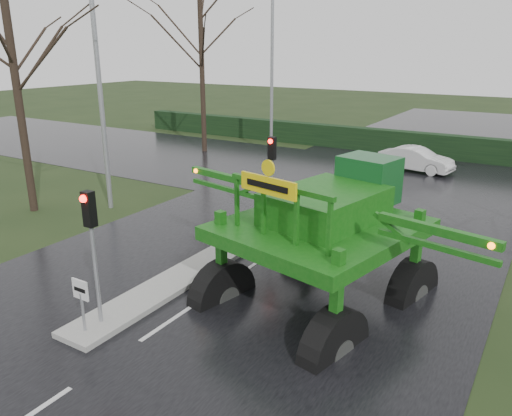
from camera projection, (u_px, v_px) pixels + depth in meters
The scene contains 14 objects.
ground at pixel (168, 323), 12.63m from camera, with size 140.00×140.00×0.00m, color black.
road_main at pixel (328, 215), 20.73m from camera, with size 14.00×80.00×0.02m, color black.
road_cross at pixel (376, 183), 25.60m from camera, with size 80.00×12.00×0.02m, color black.
median_island at pixel (200, 266), 15.68m from camera, with size 1.20×10.00×0.16m, color gray.
hedge_row at pixel (418, 144), 31.85m from camera, with size 44.00×0.90×1.50m, color black.
keep_left_sign at pixel (81, 297), 11.73m from camera, with size 0.50×0.07×1.35m.
traffic_signal_near at pixel (91, 230), 11.66m from camera, with size 0.26×0.33×3.52m.
traffic_signal_mid at pixel (272, 162), 18.55m from camera, with size 0.26×0.33×3.52m.
street_light_left_near at pixel (103, 65), 19.73m from camera, with size 3.85×0.30×10.00m.
street_light_left_far at pixel (276, 58), 31.08m from camera, with size 3.85×0.30×10.00m.
tree_left_near at pixel (14, 69), 19.55m from camera, with size 6.30×6.30×10.85m.
tree_left_far at pixel (201, 39), 31.25m from camera, with size 7.70×7.70×13.26m.
crop_sprayer at pixel (227, 210), 13.37m from camera, with size 9.28×6.67×5.28m.
white_sedan at pixel (415, 171), 28.07m from camera, with size 1.41×4.04×1.33m, color silver.
Camera 1 is at (7.72, -8.30, 6.67)m, focal length 35.00 mm.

